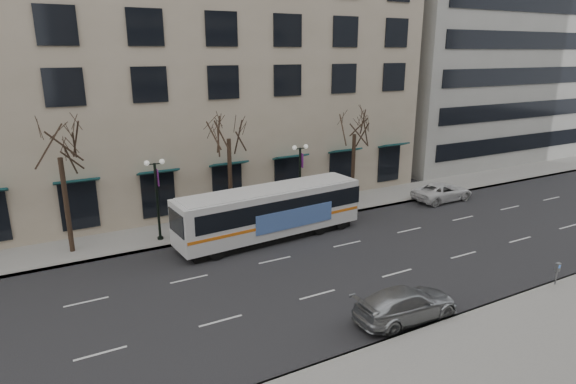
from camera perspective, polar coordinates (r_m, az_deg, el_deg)
ground at (r=25.74m, az=0.77°, el=-9.93°), size 160.00×160.00×0.00m
sidewalk_far at (r=35.25m, az=0.75°, el=-2.40°), size 80.00×4.00×0.15m
building_hotel at (r=42.19m, az=-16.38°, el=16.52°), size 40.00×20.00×24.00m
tree_far_left at (r=29.35m, az=-25.63°, el=5.53°), size 3.60×3.60×8.34m
tree_far_mid at (r=31.39m, az=-7.10°, el=7.99°), size 3.60×3.60×8.55m
tree_far_right at (r=36.27m, az=7.93°, el=8.30°), size 3.60×3.60×8.06m
lamp_post_left at (r=30.24m, az=-15.24°, el=-0.48°), size 1.22×0.45×5.21m
lamp_post_right at (r=33.77m, az=1.44°, el=1.83°), size 1.22×0.45×5.21m
city_bus at (r=30.09m, az=-1.99°, el=-2.26°), size 12.34×3.59×3.30m
silver_car at (r=22.31m, az=13.84°, el=-12.76°), size 5.00×2.14×1.44m
white_pickup at (r=40.02m, az=17.83°, el=0.03°), size 5.11×2.42×1.41m
pay_station at (r=27.67m, az=29.31°, el=-7.96°), size 0.25×0.17×1.16m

